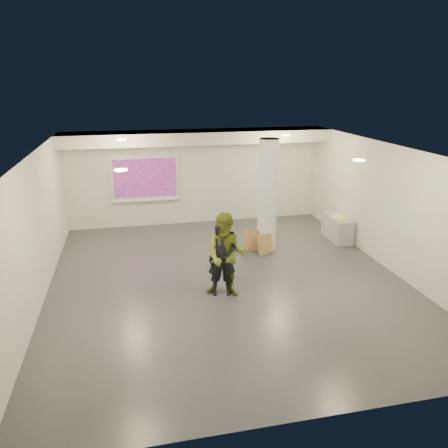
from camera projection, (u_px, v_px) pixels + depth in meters
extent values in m
cube|color=#383A40|center=(228.00, 280.00, 10.12)|extent=(8.00, 9.00, 0.01)
cube|color=silver|center=(228.00, 151.00, 9.18)|extent=(8.00, 9.00, 0.01)
cube|color=silver|center=(196.00, 177.00, 13.82)|extent=(8.00, 0.01, 3.00)
cube|color=silver|center=(308.00, 325.00, 5.48)|extent=(8.00, 0.01, 3.00)
cube|color=silver|center=(36.00, 232.00, 8.83)|extent=(0.01, 9.00, 3.00)
cube|color=silver|center=(390.00, 208.00, 10.47)|extent=(0.01, 9.00, 3.00)
cube|color=silver|center=(198.00, 137.00, 12.90)|extent=(8.00, 1.10, 0.36)
cylinder|color=#F1CA8B|center=(122.00, 140.00, 11.05)|extent=(0.22, 0.22, 0.02)
cylinder|color=#F1CA8B|center=(286.00, 135.00, 11.95)|extent=(0.22, 0.22, 0.02)
cylinder|color=#F1CA8B|center=(121.00, 170.00, 7.35)|extent=(0.22, 0.22, 0.02)
cylinder|color=#F1CA8B|center=(359.00, 160.00, 8.25)|extent=(0.22, 0.22, 0.02)
cylinder|color=white|center=(268.00, 195.00, 11.63)|extent=(0.52, 0.52, 3.00)
cube|color=white|center=(145.00, 178.00, 13.44)|extent=(2.10, 0.06, 1.40)
cube|color=#0014B3|center=(145.00, 178.00, 13.40)|extent=(1.90, 0.01, 1.20)
cube|color=white|center=(146.00, 200.00, 13.61)|extent=(2.10, 0.08, 0.04)
cube|color=#9B9DA0|center=(337.00, 228.00, 12.63)|extent=(0.51, 1.18, 0.68)
cube|color=white|center=(339.00, 217.00, 12.51)|extent=(0.35, 0.41, 0.02)
cube|color=yellow|center=(341.00, 219.00, 12.31)|extent=(0.23, 0.30, 0.03)
cube|color=olive|center=(265.00, 245.00, 11.59)|extent=(0.51, 0.36, 0.53)
cube|color=olive|center=(253.00, 240.00, 11.82)|extent=(0.53, 0.23, 0.57)
imported|color=black|center=(222.00, 259.00, 9.23)|extent=(0.64, 0.47, 1.63)
imported|color=olive|center=(226.00, 255.00, 9.18)|extent=(1.09, 0.99, 1.83)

